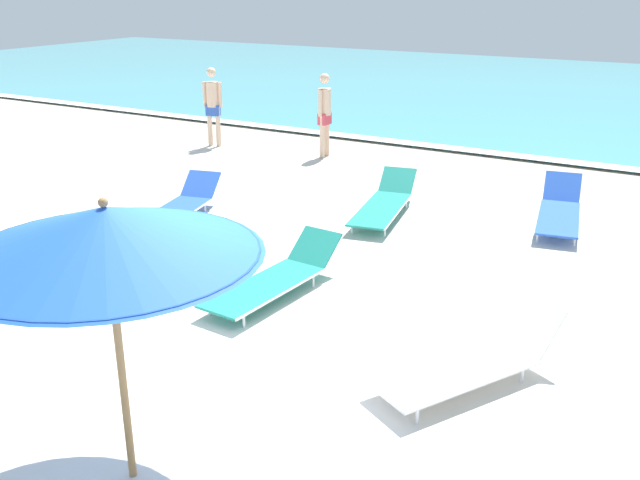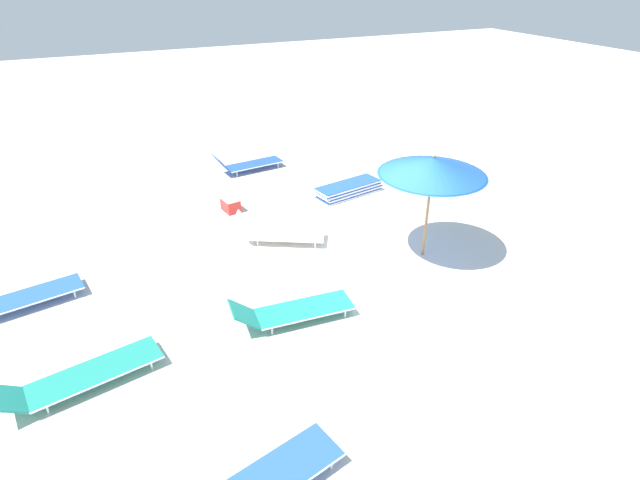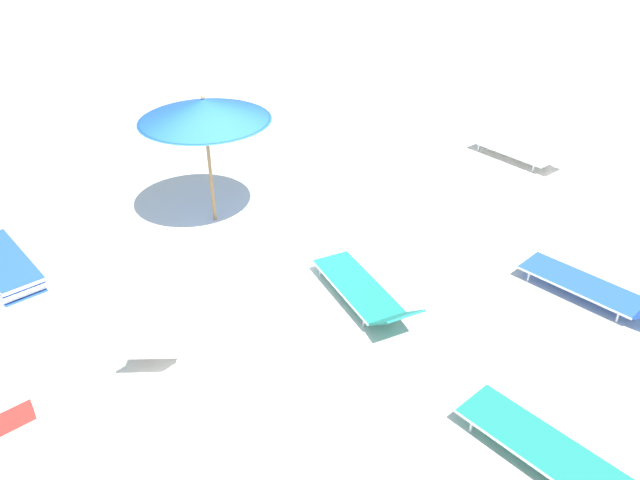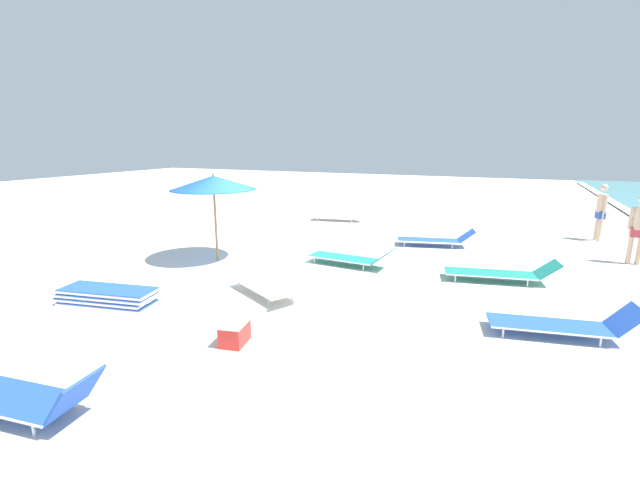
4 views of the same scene
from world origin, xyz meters
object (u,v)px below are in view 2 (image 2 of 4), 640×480
Objects in this scene: sun_lounger_mid_beach_pair_b at (247,164)px; sun_lounger_mid_beach_pair_a at (79,376)px; lounger_stack at (349,189)px; sun_lounger_mid_beach_solo at (16,298)px; sun_lounger_beside_umbrella at (278,233)px; sun_lounger_near_water_right at (292,310)px; beach_umbrella at (433,167)px; cooler_box at (231,204)px.

sun_lounger_mid_beach_pair_a is at bearing 139.29° from sun_lounger_mid_beach_pair_b.
sun_lounger_mid_beach_solo is at bearing 93.17° from lounger_stack.
sun_lounger_beside_umbrella is 0.92× the size of sun_lounger_near_water_right.
sun_lounger_beside_umbrella is 0.95× the size of sun_lounger_mid_beach_pair_b.
beach_umbrella reaches higher than sun_lounger_mid_beach_pair_b.
sun_lounger_near_water_right is 7.24m from sun_lounger_mid_beach_pair_b.
sun_lounger_mid_beach_pair_b is (7.10, -1.45, 0.01)m from sun_lounger_near_water_right.
sun_lounger_mid_beach_pair_a is 4.33× the size of cooler_box.
sun_lounger_mid_beach_pair_a is (-0.15, 3.43, -0.00)m from sun_lounger_near_water_right.
sun_lounger_mid_beach_solo is 5.15m from cooler_box.
sun_lounger_near_water_right is at bearing 161.74° from sun_lounger_mid_beach_pair_b.
sun_lounger_mid_beach_solo is (-0.31, 5.15, -0.01)m from sun_lounger_beside_umbrella.
lounger_stack is at bearing -107.64° from cooler_box.
lounger_stack is 3.17m from cooler_box.
lounger_stack is 0.94× the size of sun_lounger_mid_beach_pair_b.
sun_lounger_mid_beach_pair_b reaches higher than sun_lounger_mid_beach_solo.
sun_lounger_beside_umbrella is at bearing -66.57° from sun_lounger_mid_beach_pair_a.
sun_lounger_beside_umbrella is at bearing 110.47° from lounger_stack.
sun_lounger_mid_beach_solo is 2.73m from sun_lounger_mid_beach_pair_a.
sun_lounger_mid_beach_pair_b is (2.80, 1.94, 0.06)m from lounger_stack.
sun_lounger_beside_umbrella is 3.62× the size of cooler_box.
beach_umbrella is 4.05× the size of cooler_box.
cooler_box is at bearing 146.72° from sun_lounger_mid_beach_pair_b.
beach_umbrella is at bearing -111.29° from sun_lounger_mid_beach_solo.
sun_lounger_mid_beach_solo reaches higher than sun_lounger_mid_beach_pair_a.
sun_lounger_mid_beach_pair_b is 2.71m from cooler_box.
cooler_box is at bearing 43.97° from sun_lounger_beside_umbrella.
sun_lounger_near_water_right is 0.99× the size of sun_lounger_mid_beach_solo.
sun_lounger_mid_beach_solo is 0.92× the size of sun_lounger_mid_beach_pair_a.
lounger_stack is 3.41m from sun_lounger_mid_beach_pair_b.
sun_lounger_mid_beach_pair_b reaches higher than lounger_stack.
lounger_stack is at bearing -86.58° from sun_lounger_mid_beach_solo.
sun_lounger_mid_beach_pair_a is 6.06m from cooler_box.
sun_lounger_beside_umbrella reaches higher than lounger_stack.
sun_lounger_near_water_right reaches higher than lounger_stack.
sun_lounger_mid_beach_solo is at bearing 122.02° from sun_lounger_mid_beach_pair_b.
sun_lounger_near_water_right reaches higher than cooler_box.
beach_umbrella is at bearing -96.14° from sun_lounger_beside_umbrella.
sun_lounger_beside_umbrella reaches higher than cooler_box.
sun_lounger_mid_beach_pair_b reaches higher than sun_lounger_beside_umbrella.
sun_lounger_mid_beach_solo is at bearing 122.40° from sun_lounger_beside_umbrella.
beach_umbrella reaches higher than cooler_box.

